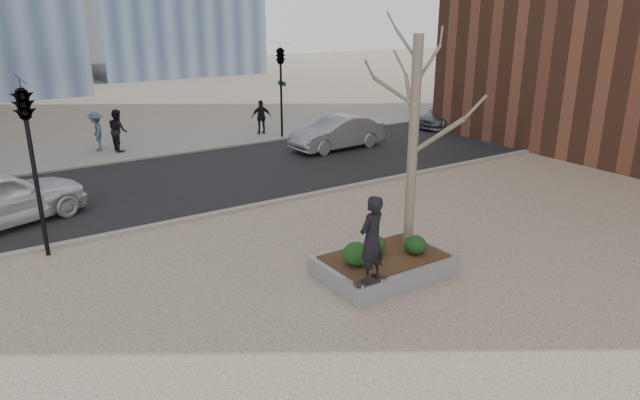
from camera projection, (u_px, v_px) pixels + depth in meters
ground at (349, 285)px, 13.05m from camera, size 120.00×120.00×0.00m
street at (190, 180)px, 20.98m from camera, size 60.00×8.00×0.02m
far_sidewalk at (135, 144)px, 26.54m from camera, size 60.00×6.00×0.02m
planter at (384, 266)px, 13.50m from camera, size 3.00×2.00×0.45m
planter_mulch at (384, 256)px, 13.42m from camera, size 2.70×1.70×0.04m
sycamore_tree at (415, 110)px, 13.12m from camera, size 2.80×2.80×6.60m
shrub_left at (356, 254)px, 12.86m from camera, size 0.63×0.63×0.54m
shrub_middle at (374, 244)px, 13.49m from camera, size 0.52×0.52×0.45m
shrub_right at (415, 245)px, 13.46m from camera, size 0.52×0.52×0.45m
skateboard at (370, 282)px, 12.15m from camera, size 0.78×0.21×0.08m
skateboarder at (372, 239)px, 11.84m from camera, size 0.79×0.63×1.89m
car_silver at (337, 133)px, 25.38m from camera, size 4.44×1.75×1.44m
car_third at (447, 115)px, 30.29m from camera, size 4.32×2.61×1.17m
pedestrian_a at (118, 130)px, 24.91m from camera, size 0.78×0.96×1.84m
pedestrian_b at (96, 132)px, 24.97m from camera, size 0.81×1.20×1.71m
pedestrian_c at (261, 117)px, 28.40m from camera, size 1.06×0.69×1.67m
traffic_light_near at (34, 171)px, 13.93m from camera, size 0.60×2.48×4.50m
traffic_light_far at (281, 91)px, 27.28m from camera, size 0.60×2.48×4.50m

